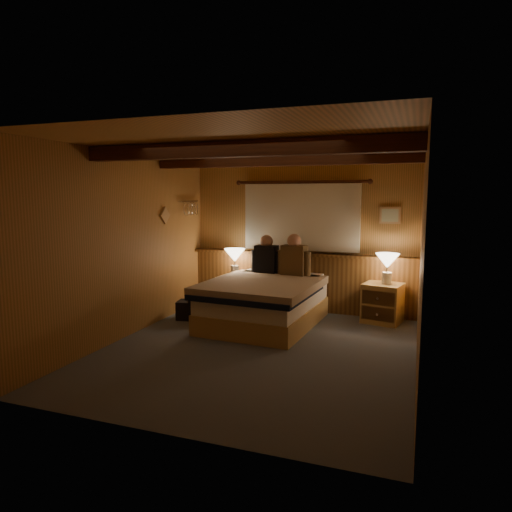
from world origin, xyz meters
The scene contains 19 objects.
floor centered at (0.00, 0.00, 0.00)m, with size 4.20×4.20×0.00m, color #4E545C.
ceiling centered at (0.00, 0.00, 2.40)m, with size 4.20×4.20×0.00m, color #E29E54.
wall_back centered at (0.00, 2.10, 1.20)m, with size 3.60×3.60×0.00m, color #B57641.
wall_left centered at (-1.80, 0.00, 1.20)m, with size 4.20×4.20×0.00m, color #B57641.
wall_right centered at (1.80, 0.00, 1.20)m, with size 4.20×4.20×0.00m, color #B57641.
wall_front centered at (0.00, -2.10, 1.20)m, with size 3.60×3.60×0.00m, color #B57641.
wainscot centered at (0.00, 2.04, 0.49)m, with size 3.60×0.23×0.94m.
curtain_window centered at (0.00, 2.03, 1.52)m, with size 2.18×0.09×1.11m.
ceiling_beams centered at (0.00, 0.15, 2.31)m, with size 3.60×1.65×0.16m.
coat_rail centered at (-1.72, 1.58, 1.67)m, with size 0.05×0.55×0.24m.
framed_print centered at (1.35, 2.08, 1.55)m, with size 0.30×0.04×0.25m.
bed centered at (-0.28, 1.04, 0.34)m, with size 1.60×1.99×0.65m.
nightstand_left centered at (-1.02, 1.75, 0.27)m, with size 0.53×0.48×0.54m.
nightstand_right centered at (1.31, 1.74, 0.29)m, with size 0.61×0.57×0.57m.
lamp_left centered at (-1.03, 1.78, 0.85)m, with size 0.34×0.34×0.45m.
lamp_right centered at (1.36, 1.73, 0.89)m, with size 0.34×0.34×0.44m.
person_left centered at (-0.46, 1.71, 0.89)m, with size 0.51×0.22×0.62m.
person_right centered at (0.00, 1.65, 0.90)m, with size 0.53×0.25×0.65m.
duffel_bag centered at (-1.37, 0.96, 0.14)m, with size 0.50×0.36×0.33m.
Camera 1 is at (1.76, -5.00, 1.84)m, focal length 32.00 mm.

